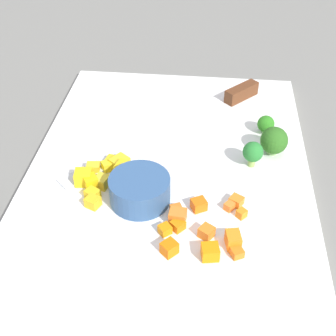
% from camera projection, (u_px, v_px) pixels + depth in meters
% --- Properties ---
extents(ground_plane, '(4.00, 4.00, 0.00)m').
position_uv_depth(ground_plane, '(168.00, 181.00, 0.60)').
color(ground_plane, slate).
extents(cutting_board, '(0.53, 0.36, 0.01)m').
position_uv_depth(cutting_board, '(168.00, 177.00, 0.59)').
color(cutting_board, white).
rests_on(cutting_board, ground_plane).
extents(prep_bowl, '(0.07, 0.07, 0.03)m').
position_uv_depth(prep_bowl, '(140.00, 190.00, 0.54)').
color(prep_bowl, '#325585').
rests_on(prep_bowl, cutting_board).
extents(chef_knife, '(0.27, 0.26, 0.02)m').
position_uv_depth(chef_knife, '(202.00, 113.00, 0.68)').
color(chef_knife, silver).
rests_on(chef_knife, cutting_board).
extents(carrot_dice_0, '(0.02, 0.02, 0.01)m').
position_uv_depth(carrot_dice_0, '(236.00, 201.00, 0.54)').
color(carrot_dice_0, orange).
rests_on(carrot_dice_0, cutting_board).
extents(carrot_dice_1, '(0.02, 0.02, 0.02)m').
position_uv_depth(carrot_dice_1, '(178.00, 216.00, 0.52)').
color(carrot_dice_1, orange).
rests_on(carrot_dice_1, cutting_board).
extents(carrot_dice_2, '(0.02, 0.02, 0.01)m').
position_uv_depth(carrot_dice_2, '(169.00, 248.00, 0.48)').
color(carrot_dice_2, orange).
rests_on(carrot_dice_2, cutting_board).
extents(carrot_dice_3, '(0.02, 0.02, 0.02)m').
position_uv_depth(carrot_dice_3, '(233.00, 240.00, 0.49)').
color(carrot_dice_3, orange).
rests_on(carrot_dice_3, cutting_board).
extents(carrot_dice_4, '(0.02, 0.02, 0.01)m').
position_uv_depth(carrot_dice_4, '(237.00, 252.00, 0.48)').
color(carrot_dice_4, orange).
rests_on(carrot_dice_4, cutting_board).
extents(carrot_dice_5, '(0.02, 0.02, 0.02)m').
position_uv_depth(carrot_dice_5, '(210.00, 252.00, 0.48)').
color(carrot_dice_5, orange).
rests_on(carrot_dice_5, cutting_board).
extents(carrot_dice_6, '(0.02, 0.02, 0.01)m').
position_uv_depth(carrot_dice_6, '(165.00, 229.00, 0.51)').
color(carrot_dice_6, orange).
rests_on(carrot_dice_6, cutting_board).
extents(carrot_dice_7, '(0.02, 0.02, 0.01)m').
position_uv_depth(carrot_dice_7, '(199.00, 205.00, 0.54)').
color(carrot_dice_7, orange).
rests_on(carrot_dice_7, cutting_board).
extents(carrot_dice_8, '(0.01, 0.01, 0.01)m').
position_uv_depth(carrot_dice_8, '(229.00, 206.00, 0.54)').
color(carrot_dice_8, orange).
rests_on(carrot_dice_8, cutting_board).
extents(carrot_dice_9, '(0.02, 0.02, 0.01)m').
position_uv_depth(carrot_dice_9, '(176.00, 210.00, 0.53)').
color(carrot_dice_9, orange).
rests_on(carrot_dice_9, cutting_board).
extents(carrot_dice_10, '(0.02, 0.02, 0.01)m').
position_uv_depth(carrot_dice_10, '(206.00, 232.00, 0.50)').
color(carrot_dice_10, orange).
rests_on(carrot_dice_10, cutting_board).
extents(carrot_dice_11, '(0.01, 0.01, 0.01)m').
position_uv_depth(carrot_dice_11, '(242.00, 214.00, 0.53)').
color(carrot_dice_11, orange).
rests_on(carrot_dice_11, cutting_board).
extents(carrot_dice_12, '(0.02, 0.02, 0.01)m').
position_uv_depth(carrot_dice_12, '(178.00, 225.00, 0.51)').
color(carrot_dice_12, orange).
rests_on(carrot_dice_12, cutting_board).
extents(pepper_dice_0, '(0.02, 0.02, 0.02)m').
position_uv_depth(pepper_dice_0, '(91.00, 182.00, 0.56)').
color(pepper_dice_0, yellow).
rests_on(pepper_dice_0, cutting_board).
extents(pepper_dice_1, '(0.02, 0.02, 0.01)m').
position_uv_depth(pepper_dice_1, '(93.00, 168.00, 0.59)').
color(pepper_dice_1, yellow).
rests_on(pepper_dice_1, cutting_board).
extents(pepper_dice_2, '(0.03, 0.03, 0.02)m').
position_uv_depth(pepper_dice_2, '(120.00, 163.00, 0.59)').
color(pepper_dice_2, yellow).
rests_on(pepper_dice_2, cutting_board).
extents(pepper_dice_3, '(0.02, 0.02, 0.01)m').
position_uv_depth(pepper_dice_3, '(92.00, 194.00, 0.55)').
color(pepper_dice_3, yellow).
rests_on(pepper_dice_3, cutting_board).
extents(pepper_dice_4, '(0.02, 0.02, 0.01)m').
position_uv_depth(pepper_dice_4, '(102.00, 182.00, 0.57)').
color(pepper_dice_4, yellow).
rests_on(pepper_dice_4, cutting_board).
extents(pepper_dice_5, '(0.02, 0.02, 0.01)m').
position_uv_depth(pepper_dice_5, '(93.00, 202.00, 0.54)').
color(pepper_dice_5, yellow).
rests_on(pepper_dice_5, cutting_board).
extents(pepper_dice_6, '(0.02, 0.02, 0.01)m').
position_uv_depth(pepper_dice_6, '(106.00, 168.00, 0.59)').
color(pepper_dice_6, yellow).
rests_on(pepper_dice_6, cutting_board).
extents(pepper_dice_7, '(0.02, 0.01, 0.01)m').
position_uv_depth(pepper_dice_7, '(111.00, 160.00, 0.60)').
color(pepper_dice_7, yellow).
rests_on(pepper_dice_7, cutting_board).
extents(pepper_dice_8, '(0.03, 0.03, 0.02)m').
position_uv_depth(pepper_dice_8, '(124.00, 171.00, 0.58)').
color(pepper_dice_8, yellow).
rests_on(pepper_dice_8, cutting_board).
extents(pepper_dice_9, '(0.02, 0.02, 0.02)m').
position_uv_depth(pepper_dice_9, '(83.00, 177.00, 0.57)').
color(pepper_dice_9, yellow).
rests_on(pepper_dice_9, cutting_board).
extents(broccoli_floret_0, '(0.02, 0.02, 0.03)m').
position_uv_depth(broccoli_floret_0, '(266.00, 124.00, 0.65)').
color(broccoli_floret_0, '#80C166').
rests_on(broccoli_floret_0, cutting_board).
extents(broccoli_floret_1, '(0.04, 0.04, 0.04)m').
position_uv_depth(broccoli_floret_1, '(274.00, 141.00, 0.61)').
color(broccoli_floret_1, '#81AF66').
rests_on(broccoli_floret_1, cutting_board).
extents(broccoli_floret_2, '(0.03, 0.03, 0.04)m').
position_uv_depth(broccoli_floret_2, '(253.00, 152.00, 0.59)').
color(broccoli_floret_2, '#8FB254').
rests_on(broccoli_floret_2, cutting_board).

